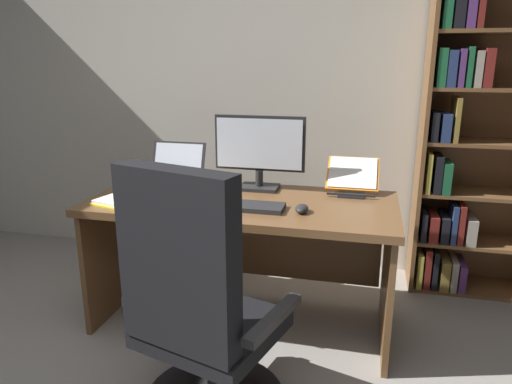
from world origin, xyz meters
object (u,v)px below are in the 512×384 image
Objects in this scene: notepad at (201,197)px; bookshelf at (471,147)px; monitor at (259,152)px; desk at (246,230)px; open_binder at (144,202)px; reading_stand_with_book at (352,177)px; pen at (204,196)px; keyboard at (242,206)px; office_chair at (199,321)px; laptop at (172,175)px; computer_mouse at (302,209)px.

bookshelf is at bearing 27.09° from notepad.
desk is at bearing -103.40° from monitor.
bookshelf reaches higher than open_binder.
monitor reaches higher than reading_stand_with_book.
bookshelf is 1.64m from pen.
open_binder is at bearing -174.42° from keyboard.
monitor is at bearing -157.65° from bookshelf.
notepad is (-0.26, -0.26, -0.21)m from monitor.
laptop is at bearing 133.81° from office_chair.
open_binder is 0.30m from notepad.
computer_mouse is at bearing -32.06° from desk.
desk is 3.02× the size of open_binder.
office_chair is 10.51× the size of computer_mouse.
bookshelf is 1.27m from computer_mouse.
office_chair is at bearing -72.61° from pen.
monitor reaches higher than notepad.
keyboard is at bearing -26.49° from pen.
office_chair is at bearing -71.27° from notepad.
keyboard and open_binder have the same top height.
monitor is 0.43m from keyboard.
office_chair is at bearing -90.22° from keyboard.
desk is 0.30m from keyboard.
open_binder is at bearing -154.48° from reading_stand_with_book.
bookshelf is 13.71× the size of pen.
office_chair is 2.04× the size of open_binder.
office_chair reaches higher than keyboard.
laptop is 1.62× the size of notepad.
laptop reaches higher than reading_stand_with_book.
office_chair is (-1.21, -1.52, -0.47)m from bookshelf.
desk is at bearing -157.63° from reading_stand_with_book.
laptop is 1.19× the size of reading_stand_with_book.
desk is 5.66× the size of reading_stand_with_book.
notepad is at bearing -158.02° from desk.
bookshelf is 3.58× the size of open_binder.
reading_stand_with_book is 1.36× the size of notepad.
open_binder is (-0.47, -0.26, 0.21)m from desk.
laptop is (-0.54, 1.04, 0.31)m from office_chair.
pen is at bearing -152.59° from bookshelf.
open_binder is 2.55× the size of notepad.
open_binder is (-0.51, -0.43, -0.20)m from monitor.
open_binder is at bearing -150.94° from desk.
desk is at bearing 100.50° from keyboard.
laptop is (-0.50, 0.17, 0.25)m from desk.
keyboard is 0.29m from notepad.
desk is 0.44m from monitor.
pen reaches higher than notepad.
keyboard is 1.47× the size of reading_stand_with_book.
monitor is at bearing 46.34° from pen.
pen is at bearing -157.22° from reading_stand_with_book.
pen is (0.02, 0.00, 0.01)m from notepad.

